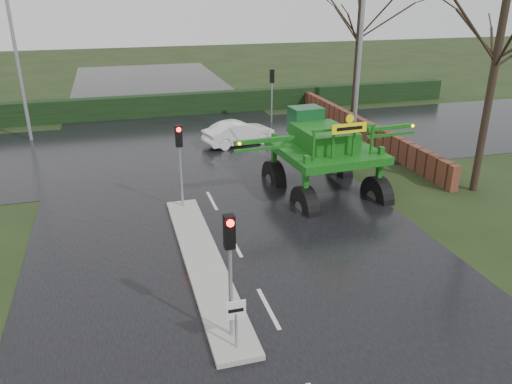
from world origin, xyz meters
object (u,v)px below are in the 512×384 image
object	(u,v)px
traffic_signal_near	(230,251)
street_light_right	(355,41)
keep_left_sign	(236,317)
street_light_left_far	(19,35)
crop_sprayer	(304,154)
white_sedan	(239,145)
traffic_signal_far	(272,84)
traffic_signal_mid	(179,149)

from	to	relation	value
traffic_signal_near	street_light_right	size ratio (longest dim) A/B	0.35
keep_left_sign	street_light_left_far	world-z (taller)	street_light_left_far
traffic_signal_near	street_light_right	bearing A→B (deg)	53.87
crop_sprayer	white_sedan	size ratio (longest dim) A/B	2.07
traffic_signal_far	street_light_right	size ratio (longest dim) A/B	0.35
traffic_signal_near	street_light_left_far	bearing A→B (deg)	108.17
traffic_signal_far	crop_sprayer	distance (m)	13.93
white_sedan	crop_sprayer	bearing A→B (deg)	167.36
traffic_signal_mid	white_sedan	world-z (taller)	traffic_signal_mid
street_light_right	crop_sprayer	bearing A→B (deg)	-130.10
keep_left_sign	traffic_signal_far	distance (m)	22.93
keep_left_sign	traffic_signal_near	size ratio (longest dim) A/B	0.38
street_light_right	crop_sprayer	distance (m)	8.21
keep_left_sign	white_sedan	xyz separation A→B (m)	(4.45, 17.19, -1.06)
street_light_left_far	traffic_signal_far	bearing A→B (deg)	0.03
street_light_left_far	crop_sprayer	world-z (taller)	street_light_left_far
traffic_signal_mid	crop_sprayer	bearing A→B (deg)	-12.76
traffic_signal_far	traffic_signal_mid	bearing A→B (deg)	58.07
traffic_signal_far	white_sedan	distance (m)	6.05
keep_left_sign	street_light_left_far	xyz separation A→B (m)	(-6.89, 21.50, 4.93)
traffic_signal_mid	traffic_signal_far	xyz separation A→B (m)	(7.80, 12.52, 0.00)
street_light_right	keep_left_sign	bearing A→B (deg)	-125.12
traffic_signal_mid	traffic_signal_far	size ratio (longest dim) A/B	1.00
street_light_right	crop_sprayer	xyz separation A→B (m)	(-4.71, -5.59, -3.73)
traffic_signal_far	street_light_left_far	distance (m)	15.08
keep_left_sign	traffic_signal_mid	world-z (taller)	traffic_signal_mid
white_sedan	keep_left_sign	bearing A→B (deg)	150.79
traffic_signal_far	white_sedan	xyz separation A→B (m)	(-3.35, -4.32, -2.59)
traffic_signal_mid	white_sedan	size ratio (longest dim) A/B	0.85
crop_sprayer	white_sedan	bearing A→B (deg)	88.38
white_sedan	street_light_right	bearing A→B (deg)	-140.86
traffic_signal_mid	street_light_left_far	bearing A→B (deg)	118.86
keep_left_sign	crop_sprayer	size ratio (longest dim) A/B	0.16
crop_sprayer	white_sedan	distance (m)	9.56
traffic_signal_mid	white_sedan	xyz separation A→B (m)	(4.45, 8.19, -2.59)
traffic_signal_near	traffic_signal_mid	xyz separation A→B (m)	(0.00, 8.50, 0.00)
traffic_signal_mid	crop_sprayer	xyz separation A→B (m)	(4.79, -1.08, -0.33)
street_light_left_far	white_sedan	size ratio (longest dim) A/B	2.42
crop_sprayer	traffic_signal_mid	bearing A→B (deg)	163.58
white_sedan	street_light_left_far	bearing A→B (deg)	54.50
street_light_left_far	white_sedan	xyz separation A→B (m)	(11.35, -4.31, -5.99)
traffic_signal_mid	keep_left_sign	bearing A→B (deg)	-90.00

